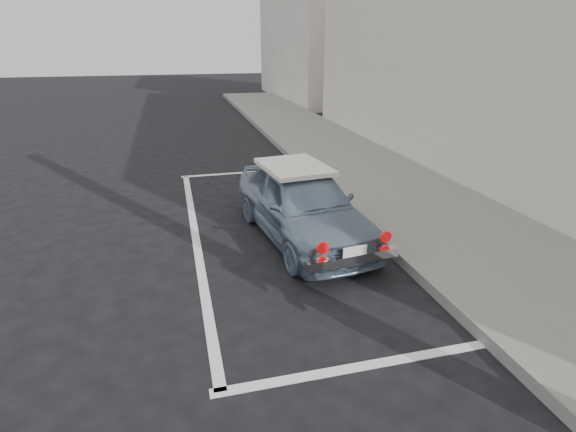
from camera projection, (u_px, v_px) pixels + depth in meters
name	position (u px, v px, depth m)	size (l,w,h in m)	color
ground	(302.00, 343.00, 4.68)	(80.00, 80.00, 0.00)	black
sidewalk	(459.00, 231.00, 7.19)	(2.80, 40.00, 0.15)	slate
shop_building	(567.00, 9.00, 8.47)	(3.50, 18.00, 7.00)	silver
building_far	(313.00, 17.00, 22.70)	(3.50, 10.00, 8.00)	beige
pline_rear	(366.00, 366.00, 4.34)	(3.00, 0.12, 0.01)	silver
pline_front	(246.00, 172.00, 10.65)	(3.00, 0.12, 0.01)	silver
pline_side	(196.00, 237.00, 7.17)	(0.12, 7.00, 0.01)	silver
retro_coupe	(302.00, 203.00, 6.96)	(1.74, 3.48, 1.14)	slate
cat	(352.00, 266.00, 5.99)	(0.31, 0.49, 0.27)	#64554C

